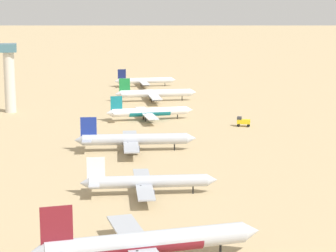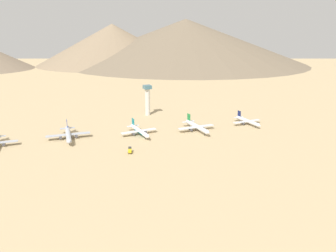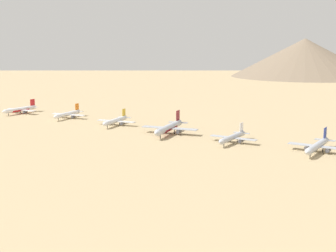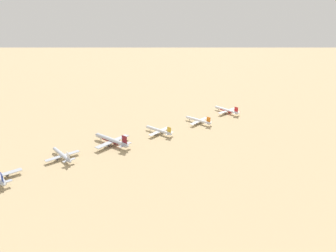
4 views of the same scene
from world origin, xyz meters
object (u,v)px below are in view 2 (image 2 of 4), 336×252
Objects in this scene: parked_jet_5 at (68,134)px; parked_jet_8 at (247,121)px; parked_jet_7 at (197,127)px; service_truck at (130,150)px; control_tower at (147,99)px; parked_jet_6 at (139,131)px.

parked_jet_5 reaches higher than parked_jet_8.
parked_jet_7 is 7.06× the size of service_truck.
parked_jet_7 is 1.16× the size of parked_jet_8.
control_tower is at bearing -135.91° from parked_jet_8.
service_truck is at bearing -29.86° from parked_jet_6.
parked_jet_7 is (24.56, 101.11, -0.11)m from parked_jet_5.
parked_jet_6 is 99.50m from parked_jet_8.
parked_jet_5 is at bearing -145.21° from service_truck.
parked_jet_5 is 7.27× the size of service_truck.
parked_jet_5 is 154.70m from parked_jet_8.
control_tower is (-91.73, 50.07, 14.81)m from service_truck.
service_truck is (48.60, 33.77, -1.93)m from parked_jet_5.
parked_jet_7 is 71.05m from control_tower.
parked_jet_7 is 71.53m from service_truck.
parked_jet_6 reaches higher than service_truck.
control_tower reaches higher than parked_jet_6.
parked_jet_7 is at bearing -93.27° from parked_jet_8.
parked_jet_5 reaches higher than parked_jet_6.
parked_jet_6 is at bearing 150.14° from service_truck.
parked_jet_6 is at bearing -27.86° from control_tower.
parked_jet_8 is at bearing 44.09° from control_tower.
control_tower is at bearing -165.68° from parked_jet_7.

